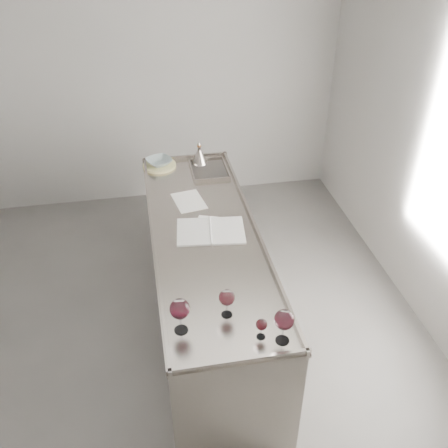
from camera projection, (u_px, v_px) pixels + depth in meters
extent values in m
cube|color=#54524F|center=(149.00, 365.00, 3.78)|extent=(4.50, 5.00, 0.02)
cube|color=#9C9997|center=(122.00, 76.00, 5.02)|extent=(4.50, 0.02, 2.80)
cube|color=gray|center=(207.00, 284.00, 3.83)|extent=(0.75, 2.40, 0.92)
cube|color=gray|center=(205.00, 234.00, 3.57)|extent=(0.77, 2.42, 0.02)
cube|color=gray|center=(240.00, 361.00, 2.59)|extent=(0.77, 0.02, 0.03)
cube|color=gray|center=(185.00, 157.00, 4.52)|extent=(0.77, 0.02, 0.03)
cube|color=gray|center=(154.00, 237.00, 3.50)|extent=(0.02, 2.42, 0.03)
cube|color=gray|center=(255.00, 226.00, 3.61)|extent=(0.02, 2.42, 0.03)
cube|color=#595654|center=(209.00, 171.00, 4.34)|extent=(0.30, 0.38, 0.01)
cylinder|color=white|center=(181.00, 330.00, 2.78)|extent=(0.08, 0.08, 0.00)
cylinder|color=white|center=(181.00, 323.00, 2.75)|extent=(0.01, 0.01, 0.11)
ellipsoid|color=white|center=(180.00, 309.00, 2.69)|extent=(0.11, 0.11, 0.12)
cylinder|color=#330710|center=(180.00, 312.00, 2.71)|extent=(0.08, 0.08, 0.03)
cylinder|color=white|center=(227.00, 314.00, 2.88)|extent=(0.06, 0.06, 0.00)
cylinder|color=white|center=(227.00, 309.00, 2.86)|extent=(0.01, 0.01, 0.09)
ellipsoid|color=white|center=(227.00, 298.00, 2.81)|extent=(0.09, 0.09, 0.10)
cylinder|color=#33060D|center=(227.00, 300.00, 2.82)|extent=(0.07, 0.07, 0.02)
cylinder|color=white|center=(282.00, 340.00, 2.72)|extent=(0.08, 0.08, 0.00)
cylinder|color=white|center=(283.00, 333.00, 2.69)|extent=(0.01, 0.01, 0.10)
ellipsoid|color=white|center=(284.00, 320.00, 2.63)|extent=(0.11, 0.11, 0.12)
cylinder|color=#33070F|center=(284.00, 323.00, 2.65)|extent=(0.08, 0.08, 0.02)
cylinder|color=white|center=(261.00, 337.00, 2.74)|extent=(0.05, 0.05, 0.00)
cylinder|color=white|center=(261.00, 332.00, 2.73)|extent=(0.01, 0.01, 0.06)
ellipsoid|color=white|center=(262.00, 325.00, 2.69)|extent=(0.06, 0.06, 0.07)
cylinder|color=#34070B|center=(261.00, 326.00, 2.70)|extent=(0.05, 0.05, 0.01)
cube|color=silver|center=(194.00, 232.00, 3.56)|extent=(0.27, 0.36, 0.01)
cube|color=silver|center=(228.00, 230.00, 3.58)|extent=(0.27, 0.36, 0.01)
cylinder|color=white|center=(211.00, 230.00, 3.57)|extent=(0.05, 0.33, 0.01)
cube|color=silver|center=(189.00, 201.00, 3.92)|extent=(0.27, 0.34, 0.00)
cube|color=white|center=(209.00, 227.00, 3.61)|extent=(0.29, 0.34, 0.00)
cylinder|color=#D4CC89|center=(159.00, 165.00, 4.39)|extent=(0.37, 0.37, 0.02)
imported|color=#85979B|center=(159.00, 162.00, 4.37)|extent=(0.28, 0.28, 0.05)
cone|color=gray|center=(199.00, 157.00, 4.42)|extent=(0.15, 0.15, 0.13)
cylinder|color=gray|center=(199.00, 148.00, 4.37)|extent=(0.03, 0.03, 0.03)
cylinder|color=#A35E2D|center=(199.00, 146.00, 4.36)|extent=(0.04, 0.04, 0.02)
cone|color=gray|center=(199.00, 143.00, 4.34)|extent=(0.03, 0.03, 0.04)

